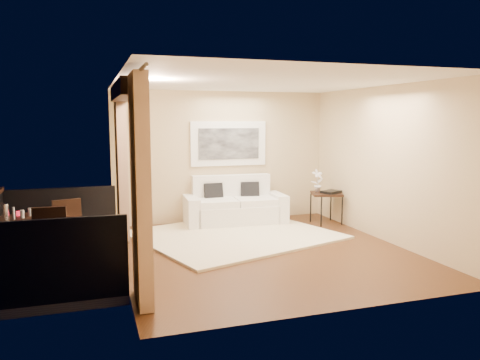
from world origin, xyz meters
name	(u,v)px	position (x,y,z in m)	size (l,w,h in m)	color
floor	(264,251)	(0.00, 0.00, 0.00)	(5.00, 5.00, 0.00)	#512F18
room_shell	(125,91)	(-2.13, 0.00, 2.52)	(5.00, 6.40, 5.00)	white
balcony	(44,259)	(-3.31, 0.00, 0.18)	(1.81, 2.60, 1.17)	#605B56
curtains	(129,174)	(-2.11, 0.00, 1.34)	(0.16, 4.80, 2.64)	tan
artwork	(229,144)	(0.14, 2.46, 1.62)	(1.62, 0.07, 0.92)	white
rug	(235,235)	(-0.16, 1.10, 0.02)	(3.26, 2.84, 0.04)	#FAF1C9
sofa	(234,207)	(0.14, 2.09, 0.34)	(2.07, 0.98, 0.97)	white
side_table	(326,195)	(1.93, 1.51, 0.58)	(0.74, 0.74, 0.64)	black
tray	(331,192)	(2.00, 1.45, 0.66)	(0.38, 0.28, 0.05)	black
orchid	(317,181)	(1.81, 1.69, 0.87)	(0.25, 0.17, 0.47)	white
bistro_table	(18,223)	(-3.69, 0.54, 0.61)	(0.72, 0.72, 0.69)	black
balcony_chair_far	(66,225)	(-3.02, 0.44, 0.55)	(0.51, 0.51, 0.95)	black
balcony_chair_near	(49,240)	(-3.18, -0.49, 0.57)	(0.45, 0.46, 0.98)	black
ice_bucket	(3,211)	(-3.89, 0.60, 0.79)	(0.18, 0.18, 0.20)	white
candle	(18,214)	(-3.69, 0.64, 0.73)	(0.06, 0.06, 0.07)	red
vase	(14,213)	(-3.71, 0.38, 0.78)	(0.04, 0.04, 0.18)	silver
glass_a	(22,214)	(-3.61, 0.44, 0.75)	(0.06, 0.06, 0.12)	silver
glass_b	(30,212)	(-3.52, 0.58, 0.75)	(0.06, 0.06, 0.12)	silver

